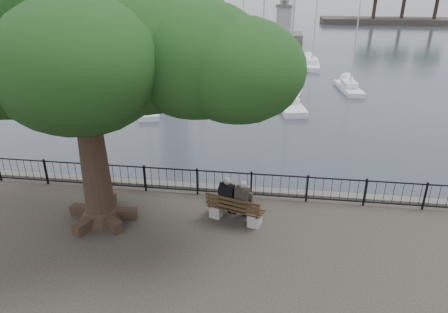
% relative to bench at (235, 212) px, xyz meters
% --- Properties ---
extents(harbor, '(260.00, 260.00, 1.20)m').
position_rel_bench_xyz_m(harbor, '(-0.59, 2.11, -0.85)').
color(harbor, '#4A4741').
rests_on(harbor, ground).
extents(railing, '(22.06, 0.06, 1.00)m').
position_rel_bench_xyz_m(railing, '(-0.59, 1.61, 0.21)').
color(railing, black).
rests_on(railing, ground).
extents(bench, '(1.97, 1.08, 1.00)m').
position_rel_bench_xyz_m(bench, '(0.00, 0.00, 0.00)').
color(bench, gray).
rests_on(bench, ground).
extents(person_left, '(0.60, 0.86, 1.58)m').
position_rel_bench_xyz_m(person_left, '(-0.23, 0.18, 0.38)').
color(person_left, black).
rests_on(person_left, ground).
extents(person_right, '(0.60, 0.86, 1.58)m').
position_rel_bench_xyz_m(person_right, '(0.29, 0.03, 0.38)').
color(person_right, black).
rests_on(person_right, ground).
extents(tree, '(10.35, 7.23, 8.45)m').
position_rel_bench_xyz_m(tree, '(-3.63, -0.38, 5.21)').
color(tree, black).
rests_on(tree, ground).
extents(lion_monument, '(5.58, 5.58, 8.33)m').
position_rel_bench_xyz_m(lion_monument, '(1.41, 49.05, 0.72)').
color(lion_monument, '#4A4741').
rests_on(lion_monument, ground).
extents(sailboat_a, '(2.70, 4.99, 9.58)m').
position_rel_bench_xyz_m(sailboat_a, '(-7.63, 14.45, -1.04)').
color(sailboat_a, silver).
rests_on(sailboat_a, ground).
extents(sailboat_b, '(2.35, 6.12, 11.66)m').
position_rel_bench_xyz_m(sailboat_b, '(-5.24, 21.72, -1.02)').
color(sailboat_b, silver).
rests_on(sailboat_b, ground).
extents(sailboat_c, '(2.69, 5.80, 11.46)m').
position_rel_bench_xyz_m(sailboat_c, '(1.94, 16.83, -1.02)').
color(sailboat_c, silver).
rests_on(sailboat_c, ground).
extents(sailboat_d, '(1.91, 4.83, 9.02)m').
position_rel_bench_xyz_m(sailboat_d, '(6.93, 22.01, -1.05)').
color(sailboat_d, silver).
rests_on(sailboat_d, ground).
extents(sailboat_e, '(1.48, 4.66, 10.82)m').
position_rel_bench_xyz_m(sailboat_e, '(-15.26, 30.44, -1.00)').
color(sailboat_e, silver).
rests_on(sailboat_e, ground).
extents(sailboat_f, '(2.26, 5.22, 11.33)m').
position_rel_bench_xyz_m(sailboat_f, '(2.26, 35.39, -1.00)').
color(sailboat_f, silver).
rests_on(sailboat_f, ground).
extents(sailboat_g, '(1.74, 5.56, 9.51)m').
position_rel_bench_xyz_m(sailboat_g, '(4.48, 31.57, -1.06)').
color(sailboat_g, silver).
rests_on(sailboat_g, ground).
extents(sailboat_h, '(2.10, 5.61, 13.87)m').
position_rel_bench_xyz_m(sailboat_h, '(-3.30, 37.91, -0.95)').
color(sailboat_h, silver).
rests_on(sailboat_h, ground).
extents(sailboat_i, '(3.51, 5.89, 12.94)m').
position_rel_bench_xyz_m(sailboat_i, '(-0.34, 24.23, -0.98)').
color(sailboat_i, silver).
rests_on(sailboat_i, ground).
extents(sailboat_j, '(2.00, 6.08, 10.76)m').
position_rel_bench_xyz_m(sailboat_j, '(-9.41, 29.44, -1.04)').
color(sailboat_j, silver).
rests_on(sailboat_j, ground).
extents(far_shore, '(30.00, 8.60, 9.18)m').
position_rel_bench_xyz_m(far_shore, '(24.95, 78.57, 2.65)').
color(far_shore, '#29251F').
rests_on(far_shore, ground).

